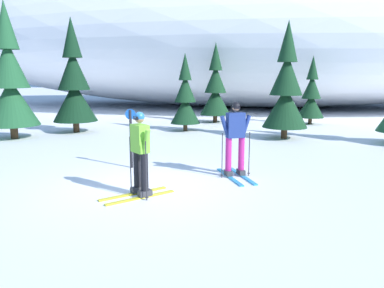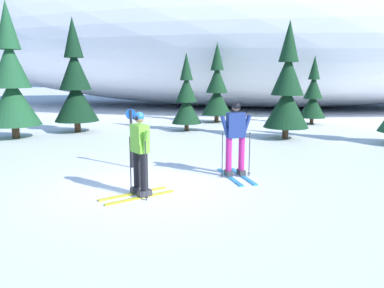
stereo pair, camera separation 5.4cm
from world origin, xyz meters
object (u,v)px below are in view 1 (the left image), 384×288
skier_lime_jacket (140,152)px  pine_tree_far_left (10,82)px  pine_tree_center_left (185,99)px  pine_tree_center_right (286,90)px  trail_marker_post (131,135)px  pine_tree_left (74,85)px  pine_tree_center (215,89)px  pine_tree_right (311,96)px  skier_navy_jacket (235,137)px

skier_lime_jacket → pine_tree_far_left: (-6.97, 6.06, 1.27)m
pine_tree_center_left → pine_tree_center_right: size_ratio=0.76×
skier_lime_jacket → pine_tree_center_right: bearing=65.9°
skier_lime_jacket → pine_tree_center_left: size_ratio=0.51×
pine_tree_far_left → trail_marker_post: size_ratio=3.29×
trail_marker_post → pine_tree_left: bearing=127.4°
pine_tree_left → trail_marker_post: pine_tree_left is taller
pine_tree_left → trail_marker_post: (4.39, -5.74, -1.14)m
skier_lime_jacket → pine_tree_center_left: 9.21m
pine_tree_center → pine_tree_right: size_ratio=1.20×
pine_tree_center → trail_marker_post: (-1.24, -10.12, -0.82)m
pine_tree_far_left → pine_tree_center_right: 10.59m
pine_tree_far_left → pine_tree_center_right: bearing=9.3°
skier_navy_jacket → pine_tree_right: (3.26, 10.59, 0.45)m
pine_tree_center_right → pine_tree_right: size_ratio=1.32×
pine_tree_far_left → pine_tree_left: size_ratio=1.07×
skier_lime_jacket → trail_marker_post: size_ratio=1.10×
skier_navy_jacket → pine_tree_center_right: size_ratio=0.41×
skier_lime_jacket → pine_tree_right: 13.46m
skier_navy_jacket → pine_tree_center_left: 7.76m
pine_tree_right → trail_marker_post: 11.84m
pine_tree_center_left → trail_marker_post: (-0.23, -6.88, -0.53)m
pine_tree_center_right → pine_tree_right: 4.98m
pine_tree_center → trail_marker_post: 10.23m
pine_tree_left → trail_marker_post: size_ratio=3.06×
pine_tree_center_right → pine_tree_left: bearing=178.3°
pine_tree_left → pine_tree_center_right: pine_tree_left is taller
skier_lime_jacket → skier_navy_jacket: bearing=45.1°
skier_lime_jacket → trail_marker_post: bearing=112.5°
pine_tree_far_left → pine_tree_center_right: (10.44, 1.70, -0.30)m
skier_lime_jacket → pine_tree_center_right: size_ratio=0.39×
skier_navy_jacket → trail_marker_post: size_ratio=1.16×
trail_marker_post → pine_tree_center_right: bearing=51.1°
pine_tree_left → pine_tree_center: 7.14m
pine_tree_center_left → pine_tree_center: (1.00, 3.24, 0.29)m
pine_tree_right → trail_marker_post: pine_tree_right is taller
pine_tree_center_left → pine_tree_right: bearing=29.4°
trail_marker_post → pine_tree_right: bearing=59.2°
skier_navy_jacket → pine_tree_left: size_ratio=0.38×
skier_lime_jacket → pine_tree_left: 9.70m
pine_tree_center_right → pine_tree_right: (1.63, 4.68, -0.46)m
pine_tree_far_left → pine_tree_right: size_ratio=1.53×
pine_tree_left → pine_tree_center: (5.63, 4.38, -0.32)m
skier_navy_jacket → trail_marker_post: skier_navy_jacket is taller
skier_lime_jacket → pine_tree_far_left: bearing=139.0°
pine_tree_left → pine_tree_right: pine_tree_left is taller
pine_tree_far_left → pine_tree_center: pine_tree_far_left is taller
skier_navy_jacket → pine_tree_center_left: (-2.56, 7.31, 0.45)m
pine_tree_right → pine_tree_left: bearing=-157.1°
skier_lime_jacket → pine_tree_right: pine_tree_right is taller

